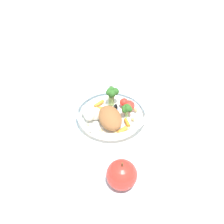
% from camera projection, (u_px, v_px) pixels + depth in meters
% --- Properties ---
extents(ground_plane, '(2.40, 2.40, 0.00)m').
position_uv_depth(ground_plane, '(114.00, 120.00, 0.75)').
color(ground_plane, silver).
extents(food_container, '(0.20, 0.20, 0.07)m').
position_uv_depth(food_container, '(110.00, 112.00, 0.73)').
color(food_container, white).
rests_on(food_container, ground_plane).
extents(loose_apple, '(0.07, 0.07, 0.08)m').
position_uv_depth(loose_apple, '(122.00, 175.00, 0.59)').
color(loose_apple, red).
rests_on(loose_apple, ground_plane).
extents(folded_napkin, '(0.14, 0.13, 0.01)m').
position_uv_depth(folded_napkin, '(128.00, 72.00, 0.90)').
color(folded_napkin, white).
rests_on(folded_napkin, ground_plane).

